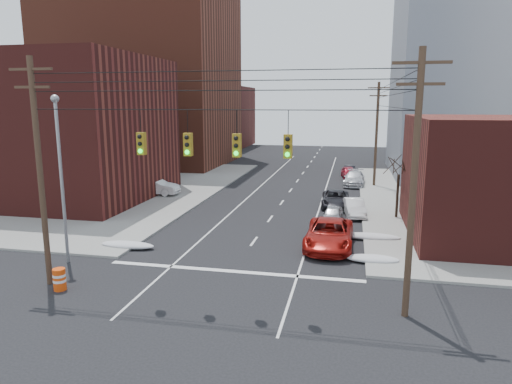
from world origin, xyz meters
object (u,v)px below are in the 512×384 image
at_px(parked_car_f, 350,171).
at_px(construction_barrel, 59,279).
at_px(parked_car_b, 354,208).
at_px(parked_car_c, 335,199).
at_px(red_pickup, 329,234).
at_px(parked_car_a, 333,214).
at_px(parked_car_d, 354,179).
at_px(lot_car_b, 140,182).
at_px(parked_car_e, 349,172).
at_px(lot_car_d, 128,177).
at_px(lot_car_c, 88,190).
at_px(lot_car_a, 154,186).

height_order(parked_car_f, construction_barrel, parked_car_f).
bearing_deg(parked_car_b, parked_car_c, 110.99).
height_order(red_pickup, parked_car_f, red_pickup).
height_order(parked_car_a, parked_car_d, parked_car_d).
xyz_separation_m(parked_car_c, lot_car_b, (-19.96, 3.55, 0.16)).
distance_m(red_pickup, parked_car_b, 8.72).
relative_size(parked_car_e, lot_car_d, 1.03).
bearing_deg(lot_car_d, lot_car_b, -147.29).
relative_size(parked_car_e, lot_car_b, 0.77).
bearing_deg(construction_barrel, lot_car_d, 111.15).
relative_size(red_pickup, parked_car_b, 1.49).
height_order(parked_car_e, parked_car_f, parked_car_e).
relative_size(parked_car_e, lot_car_c, 0.76).
bearing_deg(parked_car_f, lot_car_a, -138.21).
xyz_separation_m(parked_car_f, lot_car_c, (-23.91, -19.24, 0.28)).
xyz_separation_m(parked_car_c, parked_car_d, (1.60, 11.01, 0.06)).
bearing_deg(lot_car_c, parked_car_b, -109.35).
bearing_deg(parked_car_d, construction_barrel, -110.67).
relative_size(lot_car_d, construction_barrel, 3.58).
distance_m(parked_car_c, parked_car_e, 16.15).
xyz_separation_m(red_pickup, parked_car_e, (0.91, 27.64, -0.18)).
bearing_deg(parked_car_d, parked_car_c, -95.33).
bearing_deg(lot_car_a, lot_car_d, 44.93).
bearing_deg(lot_car_c, lot_car_a, -81.10).
relative_size(red_pickup, parked_car_a, 1.72).
relative_size(parked_car_b, parked_car_d, 0.79).
bearing_deg(parked_car_c, construction_barrel, -122.45).
distance_m(lot_car_a, lot_car_d, 7.93).
bearing_deg(parked_car_f, red_pickup, -92.46).
distance_m(parked_car_a, construction_barrel, 19.85).
bearing_deg(parked_car_f, construction_barrel, -109.57).
xyz_separation_m(red_pickup, parked_car_a, (-0.05, 6.24, -0.25)).
distance_m(lot_car_a, construction_barrel, 22.55).
distance_m(parked_car_b, lot_car_a, 19.34).
distance_m(parked_car_b, parked_car_d, 13.95).
bearing_deg(lot_car_b, construction_barrel, 175.03).
height_order(red_pickup, parked_car_e, red_pickup).
bearing_deg(parked_car_a, parked_car_f, 90.36).
bearing_deg(construction_barrel, parked_car_b, 52.14).
distance_m(red_pickup, lot_car_b, 25.04).
xyz_separation_m(parked_car_d, lot_car_b, (-21.56, -7.47, 0.10)).
xyz_separation_m(parked_car_f, lot_car_a, (-18.36, -16.70, 0.32)).
bearing_deg(red_pickup, parked_car_a, 91.12).
xyz_separation_m(parked_car_a, lot_car_b, (-19.96, 8.82, 0.25)).
height_order(parked_car_b, parked_car_c, parked_car_c).
height_order(parked_car_c, lot_car_d, lot_car_d).
xyz_separation_m(parked_car_b, parked_car_f, (-0.55, 20.78, -0.06)).
distance_m(parked_car_c, construction_barrel, 24.21).
bearing_deg(parked_car_a, parked_car_b, 58.65).
xyz_separation_m(lot_car_a, lot_car_d, (-5.67, 5.54, -0.14)).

